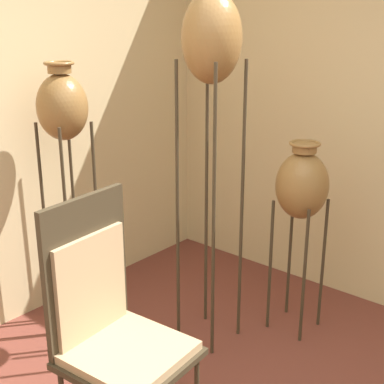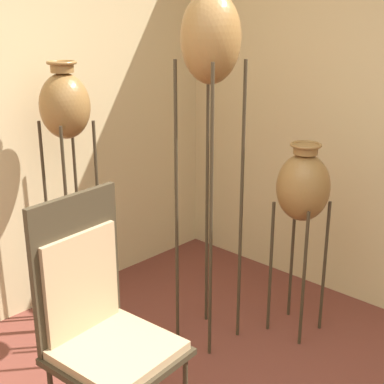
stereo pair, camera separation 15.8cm
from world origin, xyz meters
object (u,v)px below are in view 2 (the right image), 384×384
at_px(vase_stand_tall, 211,45).
at_px(vase_stand_medium, 65,111).
at_px(vase_stand_short, 303,189).
at_px(chair, 100,318).

bearing_deg(vase_stand_tall, vase_stand_medium, 117.39).
bearing_deg(vase_stand_medium, vase_stand_short, -53.35).
bearing_deg(chair, vase_stand_medium, 55.91).
xyz_separation_m(vase_stand_tall, vase_stand_short, (0.44, -0.35, -0.83)).
relative_size(vase_stand_short, chair, 1.02).
xyz_separation_m(vase_stand_medium, vase_stand_short, (0.85, -1.14, -0.43)).
relative_size(vase_stand_tall, vase_stand_medium, 1.28).
bearing_deg(vase_stand_short, chair, 174.81).
distance_m(vase_stand_tall, chair, 1.51).
xyz_separation_m(vase_stand_medium, chair, (-0.57, -1.02, -0.73)).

